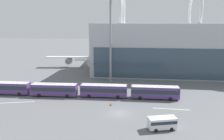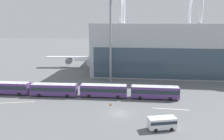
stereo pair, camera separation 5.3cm
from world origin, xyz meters
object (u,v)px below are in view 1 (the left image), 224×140
Objects in this scene: airliner_at_gate_far at (212,57)px; traffic_cone_0 at (111,104)px; shuttle_bus_0 at (8,87)px; shuttle_bus_3 at (155,91)px; airliner_at_gate_near at (98,55)px; shuttle_bus_1 at (54,89)px; shuttle_bus_2 at (104,90)px; service_van_foreground at (162,122)px; floodlight_mast at (111,30)px.

airliner_at_gate_far is 56.93× the size of traffic_cone_0.
shuttle_bus_0 is 39.88m from shuttle_bus_3.
shuttle_bus_3 is (-25.69, -37.83, -3.64)m from airliner_at_gate_far.
traffic_cone_0 is at bearing -171.13° from airliner_at_gate_near.
shuttle_bus_1 is 1.00× the size of shuttle_bus_2.
airliner_at_gate_near is 3.75× the size of shuttle_bus_3.
shuttle_bus_1 is (-4.61, -40.56, -3.44)m from airliner_at_gate_near.
service_van_foreground is at bearing -90.31° from shuttle_bus_3.
shuttle_bus_2 is 2.24× the size of service_van_foreground.
airliner_at_gate_far reaches higher than shuttle_bus_2.
shuttle_bus_1 is at bearing -1.45° from shuttle_bus_0.
airliner_at_gate_near is 47.69m from airliner_at_gate_far.
shuttle_bus_3 is 12.34m from traffic_cone_0.
shuttle_bus_2 is at bearing 113.76° from service_van_foreground.
shuttle_bus_0 is at bearing 170.36° from traffic_cone_0.
airliner_at_gate_far is 3.21× the size of shuttle_bus_3.
shuttle_bus_0 is 17.78× the size of traffic_cone_0.
service_van_foreground is 15.32m from traffic_cone_0.
shuttle_bus_1 and shuttle_bus_2 have the same top height.
floodlight_mast is (13.10, 16.84, 15.05)m from shuttle_bus_1.
shuttle_bus_1 is 17.84× the size of traffic_cone_0.
shuttle_bus_2 is 17.78× the size of traffic_cone_0.
airliner_at_gate_near is at bearing 96.08° from service_van_foreground.
shuttle_bus_1 and shuttle_bus_3 have the same top height.
airliner_at_gate_near is 3.75× the size of shuttle_bus_2.
shuttle_bus_0 and shuttle_bus_1 have the same top height.
traffic_cone_0 is (-36.40, -43.72, -5.27)m from airliner_at_gate_far.
airliner_at_gate_near is 8.38× the size of service_van_foreground.
airliner_at_gate_far is at bearing -97.17° from airliner_at_gate_near.
airliner_at_gate_far is at bearing 29.25° from floodlight_mast.
shuttle_bus_1 is at bearing -127.88° from floodlight_mast.
airliner_at_gate_far reaches higher than traffic_cone_0.
shuttle_bus_1 reaches higher than traffic_cone_0.
airliner_at_gate_far is at bearing 34.19° from shuttle_bus_1.
airliner_at_gate_far is 3.20× the size of shuttle_bus_0.
shuttle_bus_2 is at bearing 134.53° from airliner_at_gate_far.
shuttle_bus_0 and shuttle_bus_3 have the same top height.
airliner_at_gate_far is at bearing 29.18° from shuttle_bus_0.
service_van_foreground is (22.10, -56.28, -4.03)m from airliner_at_gate_near.
airliner_at_gate_near is 40.97m from shuttle_bus_1.
airliner_at_gate_near is at bearing 81.14° from shuttle_bus_1.
shuttle_bus_3 is at bearing -0.07° from shuttle_bus_0.
floodlight_mast is at bearing 49.74° from shuttle_bus_1.
airliner_at_gate_near is at bearing 109.70° from floodlight_mast.
airliner_at_gate_near reaches higher than shuttle_bus_1.
shuttle_bus_0 is at bearing 143.17° from service_van_foreground.
shuttle_bus_3 reaches higher than traffic_cone_0.
airliner_at_gate_far is 76.25m from shuttle_bus_0.
floodlight_mast is at bearing 97.23° from traffic_cone_0.
shuttle_bus_1 is (13.29, -0.01, 0.00)m from shuttle_bus_0.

